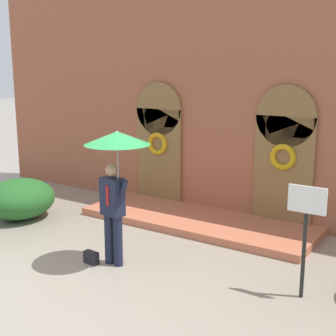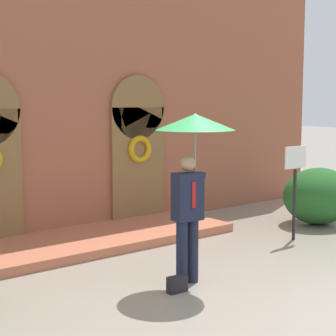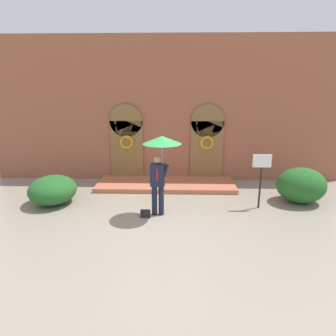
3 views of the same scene
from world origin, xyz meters
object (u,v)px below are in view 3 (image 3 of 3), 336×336
at_px(person_with_umbrella, 161,152).
at_px(shrub_right, 301,185).
at_px(shrub_left, 53,190).
at_px(sign_post, 261,172).
at_px(handbag, 145,214).

height_order(person_with_umbrella, shrub_right, person_with_umbrella).
relative_size(person_with_umbrella, shrub_left, 1.43).
xyz_separation_m(person_with_umbrella, sign_post, (3.03, 0.62, -0.75)).
distance_m(sign_post, shrub_right, 1.68).
height_order(handbag, shrub_right, shrub_right).
bearing_deg(handbag, person_with_umbrella, 26.28).
xyz_separation_m(sign_post, shrub_right, (1.48, 0.54, -0.58)).
relative_size(handbag, sign_post, 0.16).
distance_m(handbag, shrub_right, 5.17).
height_order(handbag, shrub_left, shrub_left).
distance_m(person_with_umbrella, handbag, 1.87).
relative_size(handbag, shrub_left, 0.17).
distance_m(handbag, sign_post, 3.73).
bearing_deg(handbag, shrub_right, 17.70).
relative_size(sign_post, shrub_left, 1.04).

